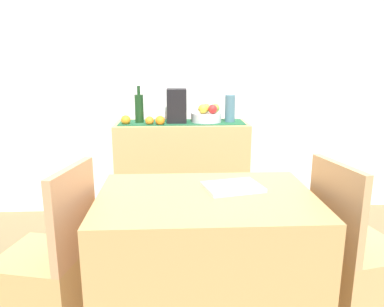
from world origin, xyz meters
TOP-DOWN VIEW (x-y plane):
  - ground_plane at (0.00, 0.00)m, footprint 6.40×6.40m
  - room_wall_rear at (0.00, 1.18)m, footprint 6.40×0.06m
  - sideboard_console at (-0.10, 0.92)m, footprint 1.11×0.42m
  - table_runner at (-0.10, 0.92)m, footprint 1.04×0.32m
  - fruit_bowl at (0.10, 0.92)m, footprint 0.25×0.25m
  - apple_center at (0.10, 0.96)m, footprint 0.07×0.07m
  - apple_right at (0.07, 0.88)m, footprint 0.08×0.08m
  - apple_front at (0.15, 0.87)m, footprint 0.07×0.07m
  - apple_upper at (0.18, 0.95)m, footprint 0.07×0.07m
  - wine_bottle at (-0.46, 0.92)m, footprint 0.07×0.07m
  - coffee_maker at (-0.15, 0.92)m, footprint 0.16×0.18m
  - ceramic_vase at (0.30, 0.92)m, footprint 0.08×0.08m
  - orange_loose_far at (-0.56, 0.84)m, footprint 0.08×0.08m
  - orange_loose_end at (-0.29, 0.89)m, footprint 0.07×0.07m
  - orange_loose_mid at (-0.28, 0.80)m, footprint 0.08×0.08m
  - orange_loose_near_bowl at (-0.37, 0.82)m, footprint 0.07×0.07m
  - dining_table at (-0.02, -0.49)m, footprint 1.06×0.73m
  - open_book at (0.12, -0.40)m, footprint 0.32×0.27m
  - chair_near_window at (-0.81, -0.49)m, footprint 0.48×0.48m
  - chair_by_corner at (0.77, -0.49)m, footprint 0.48×0.48m

SIDE VIEW (x-z plane):
  - ground_plane at x=0.00m, z-range -0.02..0.00m
  - chair_near_window at x=-0.81m, z-range -0.18..0.72m
  - chair_by_corner at x=0.77m, z-range -0.18..0.72m
  - dining_table at x=-0.02m, z-range 0.00..0.74m
  - sideboard_console at x=-0.10m, z-range 0.00..0.87m
  - open_book at x=0.12m, z-range 0.74..0.76m
  - table_runner at x=-0.10m, z-range 0.87..0.87m
  - orange_loose_end at x=-0.29m, z-range 0.87..0.93m
  - orange_loose_near_bowl at x=-0.37m, z-range 0.87..0.94m
  - orange_loose_mid at x=-0.28m, z-range 0.87..0.94m
  - orange_loose_far at x=-0.56m, z-range 0.87..0.95m
  - fruit_bowl at x=0.10m, z-range 0.87..0.95m
  - ceramic_vase at x=0.30m, z-range 0.87..1.10m
  - apple_center at x=0.10m, z-range 0.95..1.02m
  - apple_upper at x=0.18m, z-range 0.95..1.02m
  - apple_front at x=0.15m, z-range 0.95..1.02m
  - apple_right at x=0.07m, z-range 0.95..1.03m
  - wine_bottle at x=-0.46m, z-range 0.84..1.15m
  - coffee_maker at x=-0.15m, z-range 0.87..1.15m
  - room_wall_rear at x=0.00m, z-range 0.00..2.70m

